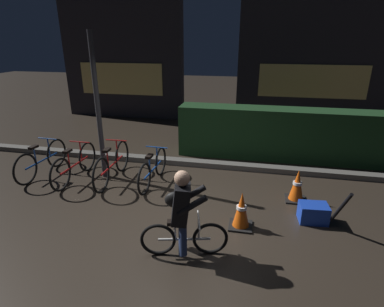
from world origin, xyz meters
The scene contains 15 objects.
ground_plane centered at (0.00, 0.00, 0.00)m, with size 40.00×40.00×0.00m, color #2D261E.
sidewalk_curb centered at (0.00, 2.20, 0.06)m, with size 12.00×0.24×0.12m, color #56544F.
hedge_row centered at (1.80, 3.10, 0.61)m, with size 4.80×0.70×1.23m, color #19381C.
storefront_left centered at (-3.59, 6.50, 2.11)m, with size 4.38×0.54×4.24m.
storefront_right centered at (3.02, 7.20, 2.34)m, with size 5.05×0.54×4.71m.
street_post centered at (-1.83, 1.20, 1.47)m, with size 0.10×0.10×2.93m, color #2D2D33.
parked_bike_leftmost centered at (-3.16, 1.00, 0.34)m, with size 0.46×1.62×0.75m.
parked_bike_left_mid centered at (-2.34, 0.93, 0.34)m, with size 0.46×1.64×0.75m.
parked_bike_center_left centered at (-1.56, 1.05, 0.36)m, with size 0.46×1.73×0.80m.
parked_bike_center_right centered at (-0.70, 1.08, 0.32)m, with size 0.46×1.54×0.71m.
traffic_cone_near centered at (1.13, -0.10, 0.29)m, with size 0.36×0.36×0.60m.
traffic_cone_far centered at (2.06, 0.96, 0.29)m, with size 0.36×0.36×0.60m.
blue_crate centered at (2.26, 0.30, 0.15)m, with size 0.44×0.32×0.30m, color #193DB7.
cyclist centered at (0.38, -0.90, 0.63)m, with size 1.16×0.50×1.25m.
closed_umbrella centered at (2.55, 0.05, 0.38)m, with size 0.05×0.05×0.85m, color black.
Camera 1 is at (1.24, -4.32, 2.79)m, focal length 28.94 mm.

